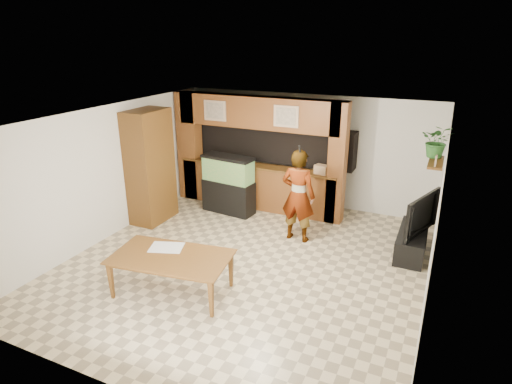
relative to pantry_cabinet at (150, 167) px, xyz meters
The scene contains 20 objects.
floor 3.09m from the pantry_cabinet, 18.30° to the right, with size 6.50×6.50×0.00m, color #CBB78C.
ceiling 3.17m from the pantry_cabinet, 18.30° to the right, with size 6.50×6.50×0.00m, color white.
wall_back 3.59m from the pantry_cabinet, 41.12° to the left, with size 6.00×6.00×0.00m, color silver.
wall_left 0.95m from the pantry_cabinet, 108.57° to the right, with size 6.50×6.50×0.00m, color silver.
wall_right 5.77m from the pantry_cabinet, ahead, with size 6.50×6.50×0.00m, color silver.
partition 2.47m from the pantry_cabinet, 44.88° to the left, with size 4.20×0.99×2.60m.
wall_clock 0.75m from the pantry_cabinet, 158.03° to the left, with size 0.05×0.25×0.25m.
wall_shelf 5.67m from the pantry_cabinet, 10.78° to the left, with size 0.25×0.90×0.04m, color brown.
pantry_cabinet is the anchor object (origin of this frame).
trash_can 0.97m from the pantry_cabinet, 128.39° to the right, with size 0.27×0.27×0.49m, color #B2B2B7.
aquarium 1.78m from the pantry_cabinet, 38.86° to the left, with size 1.20×0.45×1.33m.
tv_stand 5.49m from the pantry_cabinet, ahead, with size 0.50×1.35×0.45m, color black.
television 5.41m from the pantry_cabinet, ahead, with size 1.27×0.17×0.73m, color black.
photo_frame 5.63m from the pantry_cabinet, ahead, with size 0.03×0.14×0.18m, color tan.
potted_plant 5.74m from the pantry_cabinet, 13.57° to the left, with size 0.55×0.48×0.61m, color #2A6126.
person 3.24m from the pantry_cabinet, ahead, with size 0.68×0.44×1.85m, color olive.
microphone 3.34m from the pantry_cabinet, ahead, with size 0.04×0.04×0.16m, color black.
dining_table 3.18m from the pantry_cabinet, 47.70° to the right, with size 1.84×1.02×0.65m, color brown.
newspaper_a 2.78m from the pantry_cabinet, 47.93° to the right, with size 0.52×0.38×0.01m, color silver.
counter_box 3.67m from the pantry_cabinet, 25.13° to the left, with size 0.29×0.19×0.19m, color #A47E59.
Camera 1 is at (2.97, -6.10, 3.86)m, focal length 30.00 mm.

